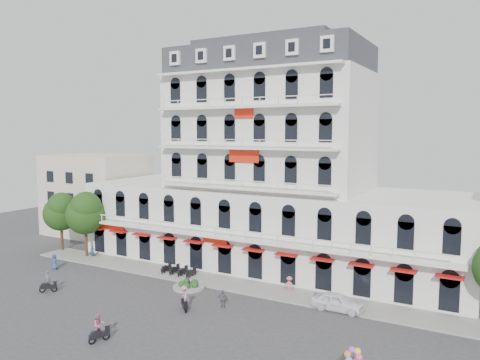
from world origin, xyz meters
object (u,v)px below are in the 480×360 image
object	(u,v)px
parked_car	(338,302)
rider_center	(184,297)
rider_west	(48,283)
rider_southwest	(99,327)

from	to	relation	value
parked_car	rider_center	bearing A→B (deg)	119.37
rider_west	rider_southwest	bearing A→B (deg)	-63.73
rider_west	rider_center	size ratio (longest dim) A/B	0.94
rider_southwest	rider_west	bearing A→B (deg)	86.11
parked_car	rider_southwest	bearing A→B (deg)	137.27
rider_west	rider_southwest	xyz separation A→B (m)	(12.42, -5.45, 0.21)
rider_southwest	parked_car	bearing A→B (deg)	-23.03
parked_car	rider_southwest	distance (m)	19.90
rider_west	rider_southwest	world-z (taller)	rider_southwest
parked_car	rider_west	bearing A→B (deg)	109.51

